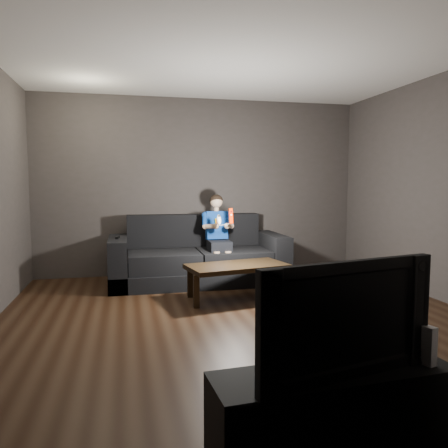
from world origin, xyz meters
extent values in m
plane|color=black|center=(0.00, 0.00, 0.00)|extent=(5.00, 5.00, 0.00)
cube|color=#403B38|center=(0.00, 2.50, 1.35)|extent=(5.00, 0.04, 2.70)
cube|color=#403B38|center=(0.00, -2.50, 1.35)|extent=(5.00, 0.04, 2.70)
cube|color=white|center=(0.00, 0.00, 2.70)|extent=(5.00, 5.00, 0.02)
cube|color=black|center=(-0.17, 1.80, 0.11)|extent=(2.44, 1.06, 0.21)
cube|color=black|center=(-0.66, 1.68, 0.34)|extent=(0.96, 0.74, 0.26)
cube|color=black|center=(0.32, 1.68, 0.34)|extent=(0.96, 0.74, 0.26)
cube|color=black|center=(-0.17, 2.20, 0.71)|extent=(1.96, 0.24, 0.48)
cube|color=black|center=(-1.27, 1.80, 0.33)|extent=(0.24, 1.06, 0.67)
cube|color=black|center=(0.93, 1.80, 0.33)|extent=(0.24, 1.06, 0.67)
cube|color=black|center=(0.11, 1.66, 0.54)|extent=(0.30, 0.38, 0.14)
cube|color=navy|center=(0.11, 1.86, 0.80)|extent=(0.30, 0.21, 0.41)
cube|color=yellow|center=(0.11, 1.78, 0.86)|extent=(0.09, 0.09, 0.10)
cube|color=red|center=(0.11, 1.77, 0.86)|extent=(0.06, 0.06, 0.06)
cylinder|color=#D9AE8C|center=(0.11, 1.86, 1.03)|extent=(0.07, 0.07, 0.06)
sphere|color=#D9AE8C|center=(0.11, 1.86, 1.14)|extent=(0.18, 0.18, 0.18)
ellipsoid|color=black|center=(0.11, 1.87, 1.16)|extent=(0.19, 0.19, 0.16)
cylinder|color=navy|center=(-0.07, 1.80, 0.88)|extent=(0.08, 0.22, 0.19)
cylinder|color=navy|center=(0.29, 1.80, 0.88)|extent=(0.08, 0.22, 0.19)
cylinder|color=#D9AE8C|center=(-0.02, 1.64, 0.83)|extent=(0.14, 0.23, 0.10)
cylinder|color=#D9AE8C|center=(0.25, 1.64, 0.83)|extent=(0.14, 0.23, 0.10)
sphere|color=#D9AE8C|center=(0.03, 1.55, 0.82)|extent=(0.08, 0.08, 0.08)
sphere|color=#D9AE8C|center=(0.19, 1.55, 0.82)|extent=(0.08, 0.08, 0.08)
cylinder|color=#D9AE8C|center=(0.03, 1.47, 0.32)|extent=(0.09, 0.09, 0.34)
cylinder|color=#D9AE8C|center=(0.19, 1.47, 0.32)|extent=(0.09, 0.09, 0.34)
cube|color=red|center=(0.19, 1.33, 0.97)|extent=(0.05, 0.07, 0.21)
cube|color=maroon|center=(0.19, 1.31, 1.03)|extent=(0.03, 0.01, 0.03)
cylinder|color=silver|center=(0.19, 1.31, 0.96)|extent=(0.02, 0.01, 0.02)
ellipsoid|color=silver|center=(0.03, 1.34, 0.93)|extent=(0.08, 0.10, 0.15)
cylinder|color=black|center=(0.03, 1.30, 0.98)|extent=(0.03, 0.01, 0.03)
cube|color=black|center=(-1.27, 1.74, 0.68)|extent=(0.06, 0.15, 0.03)
cube|color=black|center=(-1.27, 1.79, 0.70)|extent=(0.02, 0.02, 0.00)
cube|color=black|center=(0.14, 0.79, 0.40)|extent=(1.28, 0.81, 0.05)
cube|color=black|center=(-0.40, 0.55, 0.19)|extent=(0.06, 0.06, 0.38)
cube|color=black|center=(0.68, 0.55, 0.19)|extent=(0.06, 0.06, 0.38)
cube|color=black|center=(-0.40, 1.03, 0.19)|extent=(0.06, 0.06, 0.38)
cube|color=black|center=(0.68, 1.03, 0.19)|extent=(0.06, 0.06, 0.38)
cube|color=black|center=(-0.14, -2.27, 0.23)|extent=(1.30, 0.45, 0.45)
imported|color=black|center=(-0.14, -2.27, 0.74)|extent=(1.01, 0.34, 0.58)
cube|color=silver|center=(0.36, -2.27, 0.56)|extent=(0.09, 0.16, 0.21)
camera|label=1|loc=(-1.16, -4.22, 1.40)|focal=35.00mm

